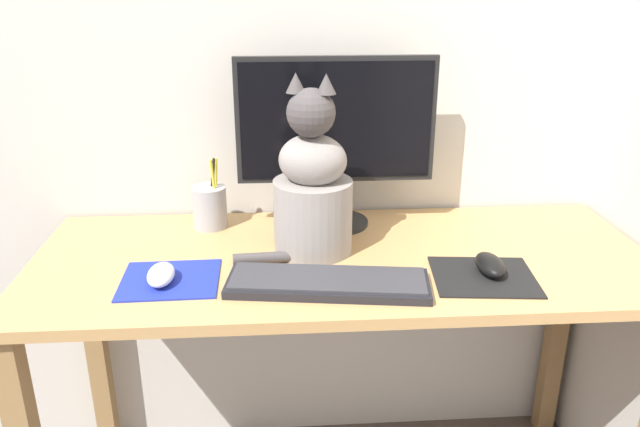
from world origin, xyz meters
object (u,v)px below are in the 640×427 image
object	(u,v)px
keyboard	(328,283)
pen_cup	(210,207)
monitor	(336,132)
computer_mouse_right	(490,265)
cat	(312,189)
computer_mouse_left	(161,275)

from	to	relation	value
keyboard	pen_cup	world-z (taller)	pen_cup
monitor	computer_mouse_right	xyz separation A→B (m)	(0.31, -0.31, -0.22)
pen_cup	computer_mouse_right	bearing A→B (deg)	-26.65
cat	computer_mouse_left	bearing A→B (deg)	-138.92
monitor	keyboard	distance (m)	0.42
monitor	cat	size ratio (longest dim) A/B	1.19
monitor	pen_cup	bearing A→B (deg)	179.18
computer_mouse_left	computer_mouse_right	distance (m)	0.70
computer_mouse_left	pen_cup	bearing A→B (deg)	76.91
pen_cup	keyboard	bearing A→B (deg)	-52.26
computer_mouse_left	cat	bearing A→B (deg)	24.56
keyboard	cat	world-z (taller)	cat
monitor	pen_cup	xyz separation A→B (m)	(-0.32, 0.00, -0.19)
monitor	cat	distance (m)	0.20
computer_mouse_right	pen_cup	distance (m)	0.70
keyboard	computer_mouse_right	size ratio (longest dim) A/B	3.96
cat	pen_cup	size ratio (longest dim) A/B	2.25
keyboard	computer_mouse_right	distance (m)	0.35
computer_mouse_right	pen_cup	world-z (taller)	pen_cup
cat	pen_cup	xyz separation A→B (m)	(-0.25, 0.16, -0.10)
monitor	pen_cup	distance (m)	0.37
computer_mouse_right	cat	size ratio (longest dim) A/B	0.26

